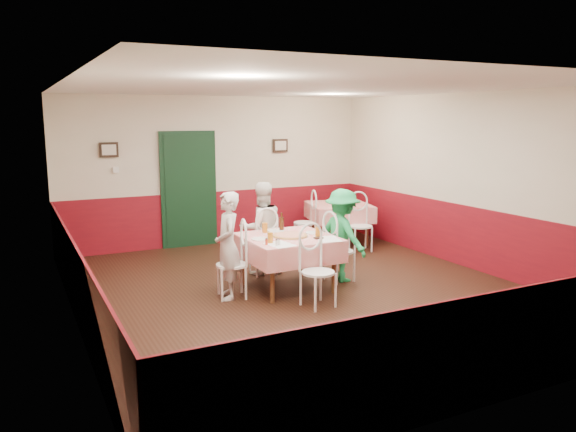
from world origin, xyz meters
name	(u,v)px	position (x,y,z in m)	size (l,w,h in m)	color
floor	(304,291)	(0.00, 0.00, 0.00)	(7.00, 7.00, 0.00)	black
ceiling	(305,87)	(0.00, 0.00, 2.80)	(7.00, 7.00, 0.00)	white
back_wall	(218,171)	(0.00, 3.50, 1.40)	(6.00, 0.10, 2.80)	beige
front_wall	(509,243)	(0.00, -3.50, 1.40)	(6.00, 0.10, 2.80)	beige
left_wall	(70,208)	(-3.00, 0.00, 1.40)	(0.10, 7.00, 2.80)	beige
right_wall	(470,181)	(3.00, 0.00, 1.40)	(0.10, 7.00, 2.80)	beige
wainscot_back	(219,217)	(0.00, 3.48, 0.50)	(6.00, 0.03, 1.00)	maroon
wainscot_front	(500,347)	(0.00, -3.48, 0.50)	(6.00, 0.03, 1.00)	maroon
wainscot_left	(77,285)	(-2.98, 0.00, 0.50)	(0.03, 7.00, 1.00)	maroon
wainscot_right	(466,236)	(2.98, 0.00, 0.50)	(0.03, 7.00, 1.00)	maroon
door	(189,191)	(-0.60, 3.45, 1.05)	(0.96, 0.06, 2.10)	black
picture_left	(109,150)	(-2.00, 3.45, 1.85)	(0.32, 0.03, 0.26)	black
picture_right	(280,146)	(1.30, 3.45, 1.85)	(0.32, 0.03, 0.26)	black
thermostat	(116,170)	(-1.90, 3.45, 1.50)	(0.10, 0.03, 0.10)	white
main_table	(288,263)	(-0.15, 0.21, 0.38)	(1.22, 1.22, 0.77)	red
second_table	(339,224)	(2.07, 2.43, 0.38)	(1.12, 1.12, 0.77)	red
chair_left	(232,265)	(-1.00, 0.20, 0.45)	(0.42, 0.42, 0.90)	white
chair_right	(339,251)	(0.70, 0.21, 0.45)	(0.42, 0.42, 0.90)	white
chair_far	(263,246)	(-0.16, 1.06, 0.45)	(0.42, 0.42, 0.90)	white
chair_near	(318,272)	(-0.14, -0.64, 0.45)	(0.42, 0.42, 0.90)	white
chair_second_a	(305,223)	(1.32, 2.43, 0.45)	(0.42, 0.42, 0.90)	white
chair_second_b	(361,226)	(2.07, 1.68, 0.45)	(0.42, 0.42, 0.90)	white
pizza	(290,235)	(-0.13, 0.18, 0.78)	(0.48, 0.48, 0.03)	#B74723
plate_left	(261,239)	(-0.58, 0.18, 0.77)	(0.25, 0.25, 0.01)	white
plate_right	(314,233)	(0.28, 0.23, 0.77)	(0.25, 0.25, 0.01)	white
plate_far	(276,231)	(-0.15, 0.60, 0.77)	(0.25, 0.25, 0.01)	white
glass_a	(270,238)	(-0.55, -0.06, 0.83)	(0.08, 0.08, 0.14)	#BF7219
glass_b	(318,232)	(0.20, -0.02, 0.83)	(0.08, 0.08, 0.14)	#BF7219
glass_c	(265,228)	(-0.33, 0.59, 0.83)	(0.08, 0.08, 0.14)	#BF7219
beer_bottle	(282,223)	(-0.06, 0.60, 0.88)	(0.07, 0.07, 0.24)	#381C0A
shaker_a	(277,242)	(-0.54, -0.24, 0.81)	(0.04, 0.04, 0.09)	silver
shaker_b	(279,242)	(-0.50, -0.23, 0.81)	(0.04, 0.04, 0.09)	silver
shaker_c	(267,241)	(-0.64, -0.14, 0.81)	(0.04, 0.04, 0.09)	#B23319
menu_left	(280,244)	(-0.48, -0.20, 0.76)	(0.30, 0.40, 0.00)	white
menu_right	(328,239)	(0.26, -0.20, 0.76)	(0.30, 0.40, 0.00)	white
wallet	(318,238)	(0.16, -0.12, 0.77)	(0.11, 0.09, 0.02)	black
diner_left	(228,246)	(-1.05, 0.20, 0.72)	(0.53, 0.35, 1.44)	gray
diner_far	(262,228)	(-0.16, 1.11, 0.72)	(0.70, 0.54, 1.43)	gray
diner_right	(342,235)	(0.75, 0.21, 0.69)	(0.89, 0.51, 1.38)	gray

